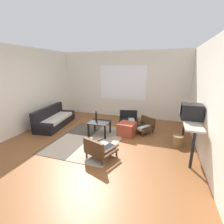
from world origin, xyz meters
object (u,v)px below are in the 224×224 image
object	(u,v)px
glass_bottle	(96,116)
wicker_basket	(178,140)
coffee_table	(99,124)
couch	(54,120)
armchair_corner	(144,126)
armchair_by_window	(128,119)
armchair_striped_foreground	(100,149)
crt_television	(191,112)
clay_vase	(189,109)
console_shelf	(189,121)
ottoman_orange	(127,129)

from	to	relation	value
glass_bottle	wicker_basket	bearing A→B (deg)	-2.06
wicker_basket	glass_bottle	bearing A→B (deg)	177.94
glass_bottle	coffee_table	bearing A→B (deg)	-34.55
couch	wicker_basket	xyz separation A→B (m)	(4.18, -0.24, -0.08)
armchair_corner	coffee_table	bearing A→B (deg)	-152.81
couch	wicker_basket	distance (m)	4.19
armchair_by_window	armchair_striped_foreground	world-z (taller)	armchair_by_window
coffee_table	armchair_striped_foreground	world-z (taller)	armchair_striped_foreground
armchair_striped_foreground	crt_television	distance (m)	2.35
clay_vase	glass_bottle	world-z (taller)	clay_vase
armchair_striped_foreground	wicker_basket	xyz separation A→B (m)	(1.77, 1.28, -0.10)
armchair_by_window	wicker_basket	bearing A→B (deg)	-33.81
couch	crt_television	xyz separation A→B (m)	(4.38, -0.52, 0.82)
armchair_corner	glass_bottle	xyz separation A→B (m)	(-1.45, -0.56, 0.35)
armchair_by_window	armchair_corner	world-z (taller)	armchair_by_window
coffee_table	crt_television	distance (m)	2.60
armchair_corner	armchair_striped_foreground	bearing A→B (deg)	-111.84
couch	coffee_table	world-z (taller)	couch
armchair_striped_foreground	wicker_basket	bearing A→B (deg)	35.82
armchair_by_window	console_shelf	bearing A→B (deg)	-34.53
crt_television	armchair_corner	bearing A→B (deg)	142.16
armchair_by_window	console_shelf	xyz separation A→B (m)	(1.82, -1.25, 0.53)
glass_bottle	couch	bearing A→B (deg)	175.11
armchair_striped_foreground	glass_bottle	xyz separation A→B (m)	(-0.68, 1.37, 0.32)
crt_television	wicker_basket	bearing A→B (deg)	124.93
armchair_corner	ottoman_orange	xyz separation A→B (m)	(-0.48, -0.41, -0.02)
crt_television	wicker_basket	world-z (taller)	crt_television
console_shelf	clay_vase	xyz separation A→B (m)	(0.00, 0.38, 0.21)
crt_television	coffee_table	bearing A→B (deg)	174.00
ottoman_orange	wicker_basket	world-z (taller)	ottoman_orange
ottoman_orange	couch	bearing A→B (deg)	179.92
wicker_basket	armchair_by_window	bearing A→B (deg)	146.19
couch	glass_bottle	world-z (taller)	glass_bottle
armchair_striped_foreground	armchair_corner	xyz separation A→B (m)	(0.77, 1.92, -0.03)
armchair_by_window	wicker_basket	world-z (taller)	armchair_by_window
armchair_by_window	wicker_basket	size ratio (longest dim) A/B	2.69
wicker_basket	console_shelf	bearing A→B (deg)	-39.89
armchair_by_window	glass_bottle	bearing A→B (deg)	-129.73
glass_bottle	wicker_basket	world-z (taller)	glass_bottle
armchair_by_window	crt_television	bearing A→B (deg)	-36.94
armchair_by_window	armchair_striped_foreground	size ratio (longest dim) A/B	1.02
couch	armchair_corner	bearing A→B (deg)	7.36
coffee_table	wicker_basket	xyz separation A→B (m)	(2.29, 0.02, -0.21)
coffee_table	wicker_basket	bearing A→B (deg)	0.46
console_shelf	glass_bottle	distance (m)	2.67
couch	clay_vase	world-z (taller)	clay_vase
clay_vase	glass_bottle	size ratio (longest dim) A/B	0.99
armchair_by_window	clay_vase	bearing A→B (deg)	-25.51
armchair_striped_foreground	crt_television	size ratio (longest dim) A/B	1.63
coffee_table	glass_bottle	bearing A→B (deg)	145.45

